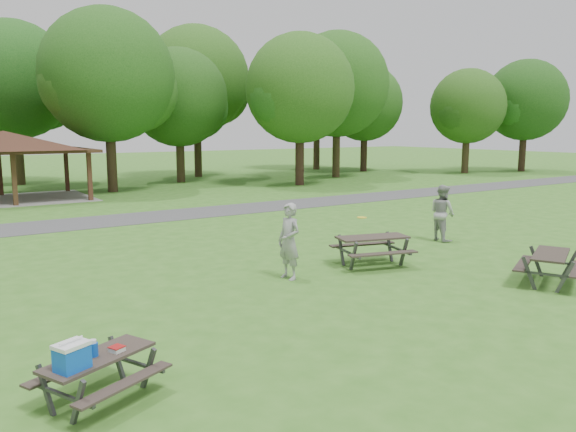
{
  "coord_description": "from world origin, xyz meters",
  "views": [
    {
      "loc": [
        -8.18,
        -9.73,
        3.89
      ],
      "look_at": [
        1.0,
        4.0,
        1.3
      ],
      "focal_mm": 35.0,
      "sensor_mm": 36.0,
      "label": 1
    }
  ],
  "objects_px": {
    "picnic_table_middle": "(372,243)",
    "frisbee_thrower": "(289,241)",
    "frisbee_catcher": "(442,213)",
    "picnic_table_near": "(90,362)"
  },
  "relations": [
    {
      "from": "picnic_table_middle",
      "to": "frisbee_thrower",
      "type": "height_order",
      "value": "frisbee_thrower"
    },
    {
      "from": "picnic_table_middle",
      "to": "frisbee_catcher",
      "type": "xyz_separation_m",
      "value": [
        4.45,
        1.34,
        0.33
      ]
    },
    {
      "from": "picnic_table_near",
      "to": "picnic_table_middle",
      "type": "distance_m",
      "value": 9.71
    },
    {
      "from": "picnic_table_near",
      "to": "frisbee_thrower",
      "type": "distance_m",
      "value": 7.35
    },
    {
      "from": "picnic_table_near",
      "to": "frisbee_thrower",
      "type": "height_order",
      "value": "frisbee_thrower"
    },
    {
      "from": "picnic_table_middle",
      "to": "frisbee_thrower",
      "type": "relative_size",
      "value": 1.19
    },
    {
      "from": "picnic_table_middle",
      "to": "picnic_table_near",
      "type": "bearing_deg",
      "value": -155.98
    },
    {
      "from": "picnic_table_near",
      "to": "frisbee_thrower",
      "type": "relative_size",
      "value": 1.01
    },
    {
      "from": "picnic_table_near",
      "to": "picnic_table_middle",
      "type": "relative_size",
      "value": 0.85
    },
    {
      "from": "picnic_table_middle",
      "to": "frisbee_thrower",
      "type": "xyz_separation_m",
      "value": [
        -2.77,
        0.13,
        0.35
      ]
    }
  ]
}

